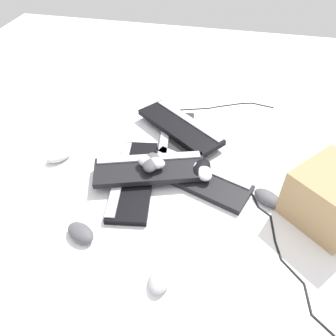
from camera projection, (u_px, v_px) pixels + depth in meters
ground_plane at (169, 166)px, 1.37m from camera, size 3.20×3.20×0.00m
keyboard_0 at (176, 142)px, 1.48m from camera, size 0.46×0.21×0.03m
keyboard_1 at (133, 179)px, 1.30m from camera, size 0.46×0.21×0.03m
keyboard_2 at (196, 177)px, 1.31m from camera, size 0.29×0.46×0.03m
keyboard_3 at (180, 126)px, 1.51m from camera, size 0.39×0.44×0.03m
keyboard_4 at (150, 169)px, 1.30m from camera, size 0.28×0.46×0.03m
mouse_0 at (59, 156)px, 1.39m from camera, size 0.13×0.12×0.04m
mouse_1 at (202, 168)px, 1.29m from camera, size 0.12×0.08×0.04m
mouse_2 at (81, 233)px, 1.10m from camera, size 0.11×0.13×0.04m
mouse_3 at (202, 171)px, 1.28m from camera, size 0.13×0.11×0.04m
mouse_4 at (151, 162)px, 1.28m from camera, size 0.11×0.07×0.04m
mouse_5 at (161, 277)px, 0.99m from camera, size 0.11×0.07×0.04m
mouse_6 at (268, 198)px, 1.22m from camera, size 0.12×0.13×0.04m
mouse_7 at (152, 162)px, 1.28m from camera, size 0.07×0.11×0.04m
cable_0 at (290, 257)px, 1.05m from camera, size 0.57×0.41×0.01m
cable_1 at (211, 108)px, 1.69m from camera, size 0.29×0.59×0.01m
cardboard_box at (332, 197)px, 1.12m from camera, size 0.35×0.35×0.19m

